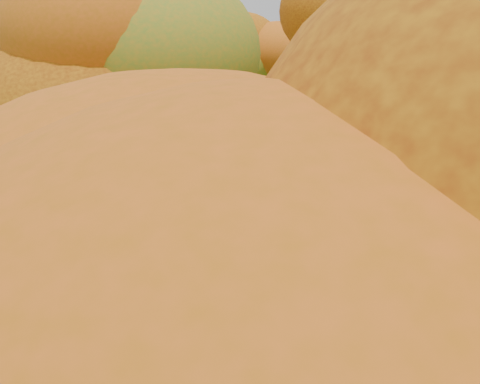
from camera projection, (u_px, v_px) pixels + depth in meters
road at (185, 185)px, 37.69m from camera, size 6.50×90.00×0.04m
centre_line at (185, 185)px, 37.68m from camera, size 0.12×90.00×0.01m
leaf_verge at (57, 200)px, 34.39m from camera, size 12.00×90.00×0.02m
leaf_drift at (144, 189)px, 36.56m from camera, size 0.90×90.00×0.01m
trees_left at (68, 53)px, 33.97m from camera, size 9.20×74.00×13.88m
trees_right at (263, 48)px, 39.07m from camera, size 9.30×74.20×13.96m
bollard_row at (249, 340)px, 18.42m from camera, size 0.11×23.51×0.52m
streetlamp_near at (376, 177)px, 22.77m from camera, size 2.45×0.18×8.00m
streetlamp_mid at (211, 109)px, 42.10m from camera, size 2.45×0.18×8.00m
streetlamp_far at (150, 84)px, 61.44m from camera, size 2.45×0.18×8.00m
bus at (281, 216)px, 27.02m from camera, size 2.94×11.07×2.89m
car_white at (141, 164)px, 40.94m from camera, size 2.43×4.12×1.32m
car_silver at (123, 146)px, 47.18m from camera, size 2.60×4.48×1.39m
car_dark at (115, 136)px, 52.05m from camera, size 2.44×4.36×1.20m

